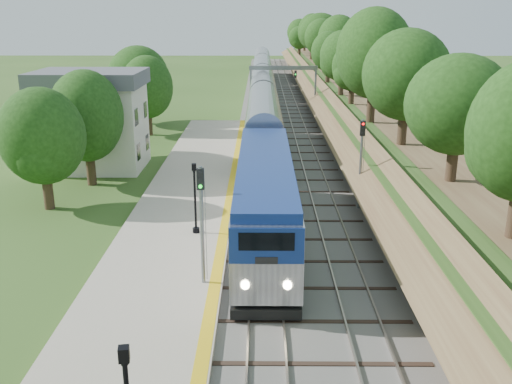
{
  "coord_description": "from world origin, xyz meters",
  "views": [
    {
      "loc": [
        -0.24,
        -16.01,
        12.43
      ],
      "look_at": [
        -0.5,
        14.47,
        2.8
      ],
      "focal_mm": 40.0,
      "sensor_mm": 36.0,
      "label": 1
    }
  ],
  "objects_px": {
    "signal_gantry": "(283,77)",
    "signal_platform": "(201,213)",
    "train": "(263,98)",
    "signal_farside": "(361,155)",
    "station_building": "(92,119)",
    "lamppost_far": "(195,202)"
  },
  "relations": [
    {
      "from": "train",
      "to": "station_building",
      "type": "bearing_deg",
      "value": -119.47
    },
    {
      "from": "signal_farside",
      "to": "lamppost_far",
      "type": "bearing_deg",
      "value": -153.16
    },
    {
      "from": "station_building",
      "to": "signal_farside",
      "type": "bearing_deg",
      "value": -27.37
    },
    {
      "from": "signal_gantry",
      "to": "train",
      "type": "xyz_separation_m",
      "value": [
        -2.47,
        -0.22,
        -2.51
      ]
    },
    {
      "from": "signal_gantry",
      "to": "lamppost_far",
      "type": "distance_m",
      "value": 41.16
    },
    {
      "from": "train",
      "to": "lamppost_far",
      "type": "bearing_deg",
      "value": -95.57
    },
    {
      "from": "train",
      "to": "signal_platform",
      "type": "bearing_deg",
      "value": -93.56
    },
    {
      "from": "station_building",
      "to": "lamppost_far",
      "type": "relative_size",
      "value": 2.11
    },
    {
      "from": "lamppost_far",
      "to": "station_building",
      "type": "bearing_deg",
      "value": 122.85
    },
    {
      "from": "signal_gantry",
      "to": "train",
      "type": "bearing_deg",
      "value": -174.93
    },
    {
      "from": "train",
      "to": "signal_platform",
      "type": "xyz_separation_m",
      "value": [
        -2.9,
        -46.66,
        1.51
      ]
    },
    {
      "from": "train",
      "to": "signal_farside",
      "type": "bearing_deg",
      "value": -80.02
    },
    {
      "from": "lamppost_far",
      "to": "train",
      "type": "bearing_deg",
      "value": 84.43
    },
    {
      "from": "lamppost_far",
      "to": "signal_farside",
      "type": "distance_m",
      "value": 11.46
    },
    {
      "from": "signal_platform",
      "to": "signal_farside",
      "type": "height_order",
      "value": "signal_farside"
    },
    {
      "from": "signal_gantry",
      "to": "signal_platform",
      "type": "relative_size",
      "value": 1.5
    },
    {
      "from": "train",
      "to": "lamppost_far",
      "type": "relative_size",
      "value": 24.99
    },
    {
      "from": "train",
      "to": "signal_farside",
      "type": "distance_m",
      "value": 35.8
    },
    {
      "from": "train",
      "to": "lamppost_far",
      "type": "height_order",
      "value": "train"
    },
    {
      "from": "train",
      "to": "signal_platform",
      "type": "relative_size",
      "value": 18.17
    },
    {
      "from": "station_building",
      "to": "signal_farside",
      "type": "distance_m",
      "value": 22.75
    },
    {
      "from": "lamppost_far",
      "to": "signal_platform",
      "type": "bearing_deg",
      "value": -80.68
    }
  ]
}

